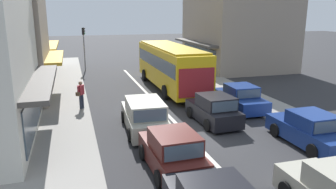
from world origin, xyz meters
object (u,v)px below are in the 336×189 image
Objects in this scene: hatchback_behind_bus_mid at (172,152)px; hatchback_adjacent_lane_trail at (214,110)px; wagon_behind_bus_near at (144,116)px; city_bus at (170,64)px; parked_sedan_kerb_second at (240,98)px; pedestrian_with_handbag_near at (81,93)px; parked_sedan_kerb_front at (310,130)px; traffic_light_downstreet at (84,41)px.

hatchback_adjacent_lane_trail is at bearing 50.70° from hatchback_behind_bus_mid.
hatchback_adjacent_lane_trail and hatchback_behind_bus_mid have the same top height.
wagon_behind_bus_near is 4.38m from hatchback_behind_bus_mid.
parked_sedan_kerb_second is (2.44, -6.36, -1.22)m from city_bus.
hatchback_adjacent_lane_trail is at bearing 0.82° from wagon_behind_bus_near.
pedestrian_with_handbag_near is (-2.83, 4.27, 0.32)m from wagon_behind_bus_near.
city_bus reaches higher than wagon_behind_bus_near.
wagon_behind_bus_near is at bearing -179.18° from hatchback_adjacent_lane_trail.
hatchback_behind_bus_mid is 6.49m from parked_sedan_kerb_front.
traffic_light_downstreet is (-8.24, 16.36, 2.19)m from parked_sedan_kerb_second.
hatchback_behind_bus_mid is 8.90m from parked_sedan_kerb_second.
wagon_behind_bus_near is 5.14m from pedestrian_with_handbag_near.
wagon_behind_bus_near is (-3.70, -0.05, 0.04)m from hatchback_adjacent_lane_trail.
parked_sedan_kerb_second is (6.30, 1.98, -0.08)m from wagon_behind_bus_near.
parked_sedan_kerb_second is 2.61× the size of pedestrian_with_handbag_near.
city_bus is at bearing -59.90° from traffic_light_downstreet.
wagon_behind_bus_near is 1.22× the size of hatchback_behind_bus_mid.
hatchback_adjacent_lane_trail is 5.73m from hatchback_behind_bus_mid.
hatchback_behind_bus_mid reaches higher than parked_sedan_kerb_front.
parked_sedan_kerb_front is 12.38m from pedestrian_with_handbag_near.
parked_sedan_kerb_second is 18.45m from traffic_light_downstreet.
wagon_behind_bus_near reaches higher than parked_sedan_kerb_front.
hatchback_behind_bus_mid is at bearing -89.10° from wagon_behind_bus_near.
traffic_light_downstreet is (-1.94, 18.34, 2.11)m from wagon_behind_bus_near.
wagon_behind_bus_near is 7.57m from parked_sedan_kerb_front.
hatchback_behind_bus_mid is at bearing -106.58° from city_bus.
city_bus reaches higher than hatchback_behind_bus_mid.
parked_sedan_kerb_second is 9.42m from pedestrian_with_handbag_near.
parked_sedan_kerb_front is at bearing -69.06° from traffic_light_downstreet.
hatchback_behind_bus_mid is 0.88× the size of parked_sedan_kerb_second.
parked_sedan_kerb_second is at bearing 92.37° from parked_sedan_kerb_front.
hatchback_adjacent_lane_trail is 7.78m from pedestrian_with_handbag_near.
parked_sedan_kerb_front is (2.84, -3.86, -0.05)m from hatchback_adjacent_lane_trail.
parked_sedan_kerb_second is at bearing -63.28° from traffic_light_downstreet.
wagon_behind_bus_near is at bearing -114.82° from city_bus.
hatchback_adjacent_lane_trail is 0.88× the size of parked_sedan_kerb_second.
parked_sedan_kerb_front is at bearing -87.63° from parked_sedan_kerb_second.
traffic_light_downstreet is 14.21m from pedestrian_with_handbag_near.
traffic_light_downstreet reaches higher than parked_sedan_kerb_second.
parked_sedan_kerb_second is (2.60, 1.93, -0.05)m from hatchback_adjacent_lane_trail.
traffic_light_downstreet is at bearing 110.94° from parked_sedan_kerb_front.
hatchback_adjacent_lane_trail is at bearing -143.43° from parked_sedan_kerb_second.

